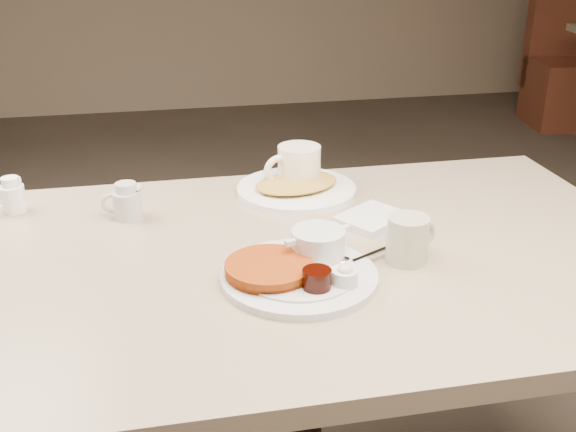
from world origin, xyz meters
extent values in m
cube|color=tan|center=(0.00, 0.00, 0.73)|extent=(1.50, 0.90, 0.04)
cylinder|color=black|center=(0.00, 0.00, 0.38)|extent=(0.14, 0.14, 0.69)
cylinder|color=silver|center=(-0.01, -0.11, 0.76)|extent=(0.36, 0.36, 0.01)
cylinder|color=silver|center=(-0.01, -0.11, 0.77)|extent=(0.27, 0.27, 0.00)
cylinder|color=#8B350A|center=(-0.06, -0.10, 0.77)|extent=(0.21, 0.21, 0.01)
cylinder|color=#8B350A|center=(-0.06, -0.11, 0.78)|extent=(0.20, 0.20, 0.01)
cylinder|color=silver|center=(0.04, -0.06, 0.79)|extent=(0.13, 0.13, 0.05)
cube|color=silver|center=(-0.01, -0.08, 0.81)|extent=(0.03, 0.02, 0.01)
cube|color=silver|center=(0.10, -0.04, 0.81)|extent=(0.03, 0.02, 0.01)
ellipsoid|color=silver|center=(0.03, -0.06, 0.81)|extent=(0.06, 0.06, 0.03)
ellipsoid|color=silver|center=(0.06, -0.06, 0.81)|extent=(0.05, 0.05, 0.02)
cylinder|color=black|center=(0.01, -0.17, 0.78)|extent=(0.06, 0.06, 0.04)
cylinder|color=silver|center=(0.06, -0.17, 0.78)|extent=(0.06, 0.06, 0.03)
ellipsoid|color=beige|center=(0.06, -0.17, 0.79)|extent=(0.04, 0.04, 0.02)
cube|color=silver|center=(0.14, -0.07, 0.77)|extent=(0.10, 0.06, 0.00)
ellipsoid|color=silver|center=(0.08, -0.08, 0.77)|extent=(0.04, 0.03, 0.01)
cylinder|color=#B1AF9A|center=(0.21, -0.08, 0.80)|extent=(0.10, 0.10, 0.09)
cylinder|color=black|center=(0.21, -0.08, 0.83)|extent=(0.08, 0.08, 0.01)
torus|color=#B1AF9A|center=(0.25, -0.06, 0.80)|extent=(0.06, 0.03, 0.06)
cube|color=silver|center=(0.20, 0.11, 0.76)|extent=(0.17, 0.17, 0.02)
cylinder|color=white|center=(0.09, 0.35, 0.80)|extent=(0.13, 0.13, 0.10)
torus|color=white|center=(0.04, 0.33, 0.80)|extent=(0.08, 0.04, 0.08)
cylinder|color=white|center=(-0.56, 0.32, 0.78)|extent=(0.07, 0.07, 0.06)
cylinder|color=white|center=(-0.56, 0.32, 0.82)|extent=(0.05, 0.05, 0.02)
cone|color=white|center=(-0.54, 0.33, 0.82)|extent=(0.03, 0.03, 0.02)
torus|color=white|center=(-0.58, 0.30, 0.79)|extent=(0.04, 0.03, 0.04)
cylinder|color=#B9BAB6|center=(-0.31, 0.24, 0.78)|extent=(0.08, 0.08, 0.06)
cylinder|color=#B9BAB6|center=(-0.31, 0.24, 0.82)|extent=(0.06, 0.06, 0.02)
cone|color=#B9BAB6|center=(-0.29, 0.23, 0.82)|extent=(0.02, 0.02, 0.02)
torus|color=#B9BAB6|center=(-0.34, 0.24, 0.79)|extent=(0.05, 0.01, 0.05)
cylinder|color=white|center=(0.08, 0.31, 0.76)|extent=(0.36, 0.36, 0.01)
ellipsoid|color=gold|center=(0.08, 0.31, 0.78)|extent=(0.24, 0.20, 0.02)
camera|label=1|loc=(-0.24, -1.16, 1.35)|focal=42.56mm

